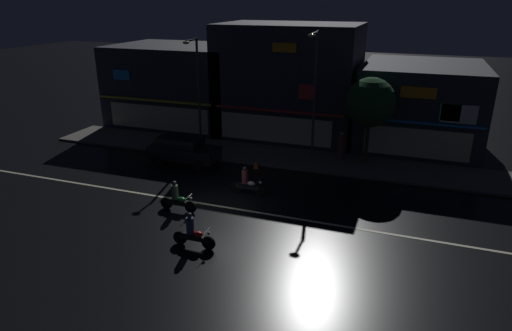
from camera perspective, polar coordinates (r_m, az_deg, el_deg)
name	(u,v)px	position (r m, az deg, el deg)	size (l,w,h in m)	color
ground_plane	(215,206)	(22.14, -5.26, -5.15)	(140.00, 140.00, 0.00)	black
lane_divider_stripe	(215,206)	(22.14, -5.26, -5.13)	(28.65, 0.16, 0.01)	beige
sidewalk_far	(266,155)	(28.85, 1.26, 1.36)	(30.16, 3.72, 0.14)	#5B5954
storefront_left_block	(289,81)	(32.63, 4.25, 10.70)	(9.69, 6.72, 7.99)	#2D333D
storefront_center_block	(181,85)	(36.62, -9.56, 10.15)	(10.15, 7.60, 6.20)	#2D333D
storefront_right_block	(420,105)	(32.71, 20.26, 7.31)	(7.76, 8.77, 5.52)	#2D333D
streetlamp_west	(197,84)	(29.99, -7.58, 10.34)	(0.44, 1.64, 7.09)	#47494C
streetlamp_mid	(314,87)	(27.16, 7.46, 9.98)	(0.44, 1.64, 7.72)	#47494C
pedestrian_on_sidewalk	(341,147)	(28.19, 10.84, 2.40)	(0.39, 0.39, 1.76)	brown
street_tree	(370,103)	(26.99, 14.42, 7.80)	(2.92, 2.92, 5.23)	#473323
parked_car_near_kerb	(183,150)	(27.76, -9.33, 2.03)	(4.30, 1.98, 1.67)	black
motorcycle_lead	(193,233)	(18.54, -8.12, -8.53)	(1.90, 0.60, 1.52)	black
motorcycle_opposite_lane	(247,183)	(23.08, -1.20, -2.22)	(1.90, 0.60, 1.52)	black
motorcycle_trailing_far	(177,198)	(21.64, -10.08, -4.18)	(1.90, 0.60, 1.52)	black
traffic_cone	(256,164)	(26.70, 0.00, 0.20)	(0.36, 0.36, 0.55)	orange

